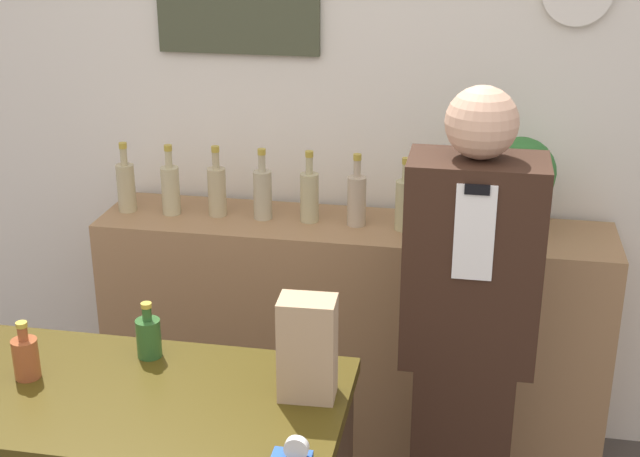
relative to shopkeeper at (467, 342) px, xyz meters
The scene contains 16 objects.
back_wall 1.12m from the shopkeeper, 124.15° to the left, with size 5.20×0.09×2.70m.
back_shelf 0.77m from the shopkeeper, 129.11° to the left, with size 1.90×0.39×0.96m.
shopkeeper is the anchor object (origin of this frame).
potted_plant 0.67m from the shopkeeper, 75.54° to the left, with size 0.25×0.25×0.36m.
paper_bag 0.74m from the shopkeeper, 124.04° to the right, with size 0.15×0.10×0.27m.
tape_dispenser 0.95m from the shopkeeper, 112.90° to the right, with size 0.09×0.06×0.07m.
counter_bottle_1 1.30m from the shopkeeper, 151.21° to the right, with size 0.07×0.07×0.16m.
counter_bottle_2 0.99m from the shopkeeper, 151.94° to the right, with size 0.07×0.07×0.16m.
shelf_bottle_0 1.44m from the shopkeeper, 158.02° to the left, with size 0.07×0.07×0.27m.
shelf_bottle_1 1.28m from the shopkeeper, 154.96° to the left, with size 0.07×0.07×0.27m.
shelf_bottle_2 1.14m from the shopkeeper, 150.28° to the left, with size 0.07×0.07×0.27m.
shelf_bottle_3 0.99m from the shopkeeper, 145.15° to the left, with size 0.07×0.07×0.27m.
shelf_bottle_4 0.86m from the shopkeeper, 137.87° to the left, with size 0.07×0.07×0.27m.
shelf_bottle_5 0.74m from the shopkeeper, 128.40° to the left, with size 0.07×0.07×0.27m.
shelf_bottle_6 0.64m from the shopkeeper, 115.63° to the left, with size 0.07×0.07×0.27m.
shelf_bottle_7 0.61m from the shopkeeper, 97.84° to the left, with size 0.07×0.07×0.27m.
Camera 1 is at (0.54, -1.29, 2.13)m, focal length 50.00 mm.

